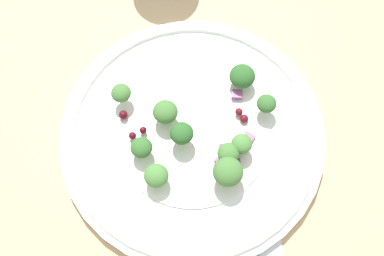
{
  "coord_description": "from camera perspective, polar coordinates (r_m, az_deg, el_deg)",
  "views": [
    {
      "loc": [
        -21.16,
        -1.64,
        50.36
      ],
      "look_at": [
        -1.89,
        0.04,
        2.7
      ],
      "focal_mm": 47.12,
      "sensor_mm": 36.0,
      "label": 1
    }
  ],
  "objects": [
    {
      "name": "plate",
      "position": [
        0.53,
        0.0,
        -0.75
      ],
      "size": [
        27.95,
        27.95,
        1.7
      ],
      "color": "white",
      "rests_on": "ground_plane"
    },
    {
      "name": "broccoli_floret_6",
      "position": [
        0.51,
        5.65,
        -1.81
      ],
      "size": [
        2.11,
        2.11,
        2.14
      ],
      "color": "#9EC684",
      "rests_on": "plate"
    },
    {
      "name": "onion_bit_4",
      "position": [
        0.51,
        4.77,
        -4.22
      ],
      "size": [
        1.48,
        1.62,
        0.51
      ],
      "primitive_type": "cube",
      "rotation": [
        0.0,
        0.0,
        1.79
      ],
      "color": "#843D75",
      "rests_on": "plate"
    },
    {
      "name": "cranberry_2",
      "position": [
        0.53,
        5.9,
        0.87
      ],
      "size": [
        0.89,
        0.89,
        0.89
      ],
      "primitive_type": "sphere",
      "color": "maroon",
      "rests_on": "plate"
    },
    {
      "name": "cranberry_3",
      "position": [
        0.52,
        -6.76,
        -0.86
      ],
      "size": [
        0.79,
        0.79,
        0.79
      ],
      "primitive_type": "sphere",
      "color": "#4C0A14",
      "rests_on": "plate"
    },
    {
      "name": "broccoli_floret_3",
      "position": [
        0.53,
        8.44,
        2.72
      ],
      "size": [
        2.05,
        2.05,
        2.07
      ],
      "color": "#8EB77A",
      "rests_on": "plate"
    },
    {
      "name": "broccoli_floret_9",
      "position": [
        0.49,
        4.1,
        -4.99
      ],
      "size": [
        3.0,
        3.0,
        3.03
      ],
      "color": "#9EC684",
      "rests_on": "plate"
    },
    {
      "name": "onion_bit_5",
      "position": [
        0.51,
        3.4,
        -3.67
      ],
      "size": [
        1.57,
        1.57,
        0.44
      ],
      "primitive_type": "cube",
      "rotation": [
        0.0,
        0.0,
        0.88
      ],
      "color": "#934C84",
      "rests_on": "plate"
    },
    {
      "name": "broccoli_floret_4",
      "position": [
        0.5,
        -4.07,
        -5.41
      ],
      "size": [
        2.44,
        2.44,
        2.47
      ],
      "color": "#8EB77A",
      "rests_on": "plate"
    },
    {
      "name": "onion_bit_1",
      "position": [
        0.53,
        6.37,
        -1.18
      ],
      "size": [
        1.42,
        1.45,
        0.59
      ],
      "primitive_type": "cube",
      "rotation": [
        0.0,
        0.0,
        2.64
      ],
      "color": "#934C84",
      "rests_on": "plate"
    },
    {
      "name": "broccoli_floret_2",
      "position": [
        0.54,
        5.7,
        5.82
      ],
      "size": [
        2.75,
        2.75,
        2.79
      ],
      "color": "#9EC684",
      "rests_on": "plate"
    },
    {
      "name": "broccoli_floret_5",
      "position": [
        0.5,
        -1.17,
        -0.64
      ],
      "size": [
        2.4,
        2.4,
        2.43
      ],
      "color": "#9EC684",
      "rests_on": "plate"
    },
    {
      "name": "broccoli_floret_7",
      "position": [
        0.5,
        4.12,
        -2.9
      ],
      "size": [
        2.17,
        2.17,
        2.2
      ],
      "color": "#8EB77A",
      "rests_on": "plate"
    },
    {
      "name": "onion_bit_0",
      "position": [
        0.54,
        5.09,
        3.81
      ],
      "size": [
        1.03,
        1.2,
        0.53
      ],
      "primitive_type": "cube",
      "rotation": [
        0.0,
        0.0,
        0.05
      ],
      "color": "#934C84",
      "rests_on": "plate"
    },
    {
      "name": "cranberry_0",
      "position": [
        0.52,
        -5.56,
        -0.25
      ],
      "size": [
        0.76,
        0.76,
        0.76
      ],
      "primitive_type": "sphere",
      "color": "#4C0A14",
      "rests_on": "plate"
    },
    {
      "name": "cranberry_4",
      "position": [
        0.53,
        5.33,
        1.84
      ],
      "size": [
        0.79,
        0.79,
        0.79
      ],
      "primitive_type": "sphere",
      "color": "maroon",
      "rests_on": "plate"
    },
    {
      "name": "onion_bit_3",
      "position": [
        0.52,
        3.66,
        -2.35
      ],
      "size": [
        1.17,
        1.08,
        0.5
      ],
      "primitive_type": "cube",
      "rotation": [
        0.0,
        0.0,
        1.81
      ],
      "color": "#843D75",
      "rests_on": "plate"
    },
    {
      "name": "broccoli_floret_1",
      "position": [
        0.52,
        -3.04,
        1.8
      ],
      "size": [
        2.61,
        2.61,
        2.64
      ],
      "color": "#ADD18E",
      "rests_on": "plate"
    },
    {
      "name": "cranberry_1",
      "position": [
        0.53,
        -7.79,
        1.48
      ],
      "size": [
        0.94,
        0.94,
        0.94
      ],
      "primitive_type": "sphere",
      "color": "#4C0A14",
      "rests_on": "plate"
    },
    {
      "name": "onion_bit_2",
      "position": [
        0.52,
        4.81,
        -2.25
      ],
      "size": [
        1.45,
        1.55,
        0.55
      ],
      "primitive_type": "cube",
      "rotation": [
        0.0,
        0.0,
        0.58
      ],
      "color": "#A35B93",
      "rests_on": "plate"
    },
    {
      "name": "ground_plane",
      "position": [
        0.56,
        0.21,
        0.36
      ],
      "size": [
        180.0,
        180.0,
        2.0
      ],
      "primitive_type": "cube",
      "color": "tan"
    },
    {
      "name": "broccoli_floret_8",
      "position": [
        0.53,
        -8.02,
        3.92
      ],
      "size": [
        2.11,
        2.11,
        2.13
      ],
      "color": "#ADD18E",
      "rests_on": "plate"
    },
    {
      "name": "dressing_pool",
      "position": [
        0.53,
        0.0,
        -0.57
      ],
      "size": [
        16.21,
        16.21,
        0.2
      ],
      "primitive_type": "cylinder",
      "color": "white",
      "rests_on": "plate"
    },
    {
      "name": "broccoli_floret_0",
      "position": [
        0.51,
        -5.74,
        -2.23
      ],
      "size": [
        2.22,
        2.22,
        2.24
      ],
      "color": "#8EB77A",
      "rests_on": "plate"
    }
  ]
}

